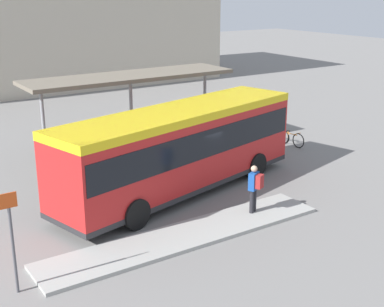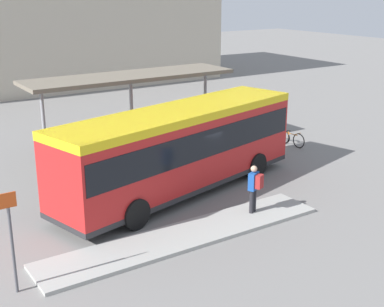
% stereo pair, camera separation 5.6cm
% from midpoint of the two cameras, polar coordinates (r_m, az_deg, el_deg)
% --- Properties ---
extents(ground_plane, '(120.00, 120.00, 0.00)m').
position_cam_midpoint_polar(ground_plane, '(20.91, -1.16, -4.15)').
color(ground_plane, slate).
extents(curb_island, '(9.85, 1.80, 0.12)m').
position_cam_midpoint_polar(curb_island, '(17.32, -0.57, -8.73)').
color(curb_island, '#9E9E99').
rests_on(curb_island, ground_plane).
extents(city_bus, '(11.14, 5.01, 3.32)m').
position_cam_midpoint_polar(city_bus, '(20.28, -1.18, 0.93)').
color(city_bus, red).
rests_on(city_bus, ground_plane).
extents(pedestrian_waiting, '(0.51, 0.54, 1.71)m').
position_cam_midpoint_polar(pedestrian_waiting, '(18.60, 6.78, -3.46)').
color(pedestrian_waiting, '#232328').
rests_on(pedestrian_waiting, curb_island).
extents(bicycle_orange, '(0.48, 1.75, 0.76)m').
position_cam_midpoint_polar(bicycle_orange, '(27.30, 10.58, 1.61)').
color(bicycle_orange, black).
rests_on(bicycle_orange, ground_plane).
extents(bicycle_blue, '(0.48, 1.51, 0.66)m').
position_cam_midpoint_polar(bicycle_blue, '(27.88, 9.21, 1.91)').
color(bicycle_blue, black).
rests_on(bicycle_blue, ground_plane).
extents(bicycle_yellow, '(0.48, 1.72, 0.75)m').
position_cam_midpoint_polar(bicycle_yellow, '(28.41, 7.78, 2.36)').
color(bicycle_yellow, black).
rests_on(bicycle_yellow, ground_plane).
extents(station_shelter, '(10.04, 2.70, 3.75)m').
position_cam_midpoint_polar(station_shelter, '(25.30, -6.52, 7.95)').
color(station_shelter, '#706656').
rests_on(station_shelter, ground_plane).
extents(potted_planter_near_shelter, '(0.98, 0.98, 1.47)m').
position_cam_midpoint_polar(potted_planter_near_shelter, '(22.54, -9.61, -0.71)').
color(potted_planter_near_shelter, slate).
rests_on(potted_planter_near_shelter, ground_plane).
extents(potted_planter_far_side, '(0.78, 0.78, 1.26)m').
position_cam_midpoint_polar(potted_planter_far_side, '(26.29, 4.56, 1.88)').
color(potted_planter_far_side, slate).
rests_on(potted_planter_far_side, ground_plane).
extents(platform_sign, '(0.44, 0.08, 2.80)m').
position_cam_midpoint_polar(platform_sign, '(14.53, -18.59, -8.56)').
color(platform_sign, '#4C4C51').
rests_on(platform_sign, ground_plane).
extents(station_building, '(29.93, 12.96, 11.55)m').
position_cam_midpoint_polar(station_building, '(45.97, -17.67, 14.29)').
color(station_building, '#BCB29E').
rests_on(station_building, ground_plane).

